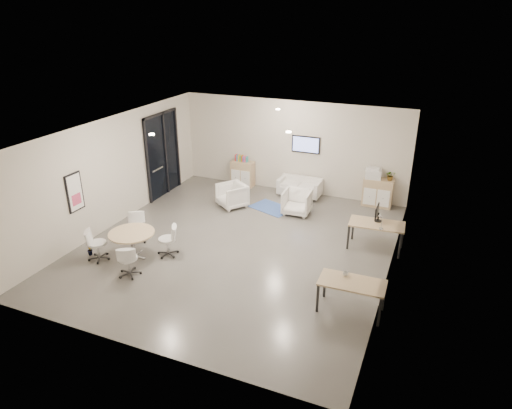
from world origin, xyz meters
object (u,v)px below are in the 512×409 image
at_px(sideboard_left, 243,174).
at_px(armchair_left, 232,194).
at_px(armchair_right, 297,201).
at_px(loveseat, 300,188).
at_px(round_table, 132,235).
at_px(desk_front, 352,285).
at_px(sideboard_right, 378,193).
at_px(desk_rear, 377,226).

bearing_deg(sideboard_left, armchair_left, -76.09).
bearing_deg(sideboard_left, armchair_right, -31.80).
distance_m(loveseat, round_table, 6.38).
height_order(loveseat, desk_front, desk_front).
height_order(sideboard_right, loveseat, sideboard_right).
bearing_deg(desk_rear, sideboard_right, 94.42).
distance_m(sideboard_left, sideboard_right, 4.84).
relative_size(loveseat, armchair_left, 1.73).
relative_size(sideboard_right, loveseat, 0.64).
height_order(sideboard_left, loveseat, sideboard_left).
distance_m(armchair_left, desk_front, 6.30).
bearing_deg(armchair_left, round_table, -67.35).
bearing_deg(round_table, desk_front, -1.29).
bearing_deg(loveseat, armchair_right, -74.81).
height_order(desk_front, round_table, desk_front).
bearing_deg(round_table, armchair_left, 76.65).
relative_size(sideboard_left, round_table, 0.79).
distance_m(sideboard_left, round_table, 5.91).
distance_m(armchair_left, round_table, 4.11).
height_order(loveseat, desk_rear, desk_rear).
height_order(sideboard_left, armchair_right, sideboard_left).
height_order(loveseat, armchair_left, armchair_left).
height_order(desk_rear, round_table, desk_rear).
bearing_deg(loveseat, desk_rear, -42.01).
relative_size(armchair_left, desk_rear, 0.58).
bearing_deg(desk_front, desk_rear, 88.19).
xyz_separation_m(armchair_left, desk_front, (4.76, -4.13, 0.22)).
relative_size(sideboard_right, desk_rear, 0.64).
height_order(sideboard_left, round_table, sideboard_left).
bearing_deg(loveseat, sideboard_left, 178.07).
height_order(sideboard_right, armchair_right, sideboard_right).
bearing_deg(armchair_right, armchair_left, -175.35).
height_order(sideboard_left, sideboard_right, sideboard_right).
height_order(sideboard_left, desk_rear, sideboard_left).
height_order(armchair_right, round_table, armchair_right).
relative_size(armchair_right, round_table, 0.73).
bearing_deg(desk_rear, round_table, -156.73).
bearing_deg(sideboard_right, armchair_left, -156.75).
bearing_deg(loveseat, desk_front, -61.66).
bearing_deg(armchair_right, desk_rear, -30.28).
bearing_deg(desk_front, loveseat, 115.67).
distance_m(sideboard_left, armchair_right, 3.06).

